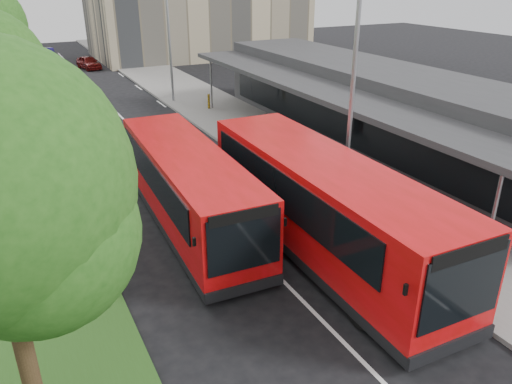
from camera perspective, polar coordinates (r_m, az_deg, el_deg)
ground at (r=15.78m, az=1.73°, el=-8.78°), size 120.00×120.00×0.00m
pavement at (r=35.00m, az=-5.52°, el=9.89°), size 5.00×80.00×0.15m
grass_verge at (r=32.71m, az=-27.24°, el=6.27°), size 5.00×80.00×0.10m
lane_centre_line at (r=28.66m, az=-12.92°, el=6.06°), size 0.12×70.00×0.01m
kerb_dashes at (r=33.22m, az=-9.22°, el=8.80°), size 0.12×56.00×0.01m
station_building at (r=26.95m, az=14.11°, el=9.32°), size 7.70×26.00×4.00m
lamp_post_near at (r=17.64m, az=10.72°, el=11.08°), size 1.44×0.28×8.00m
lamp_post_far at (r=35.42m, az=-10.06°, el=17.45°), size 1.44×0.28×8.00m
bus_main at (r=16.03m, az=7.72°, el=-1.70°), size 3.13×11.40×3.21m
bus_second at (r=17.85m, az=-7.72°, el=0.42°), size 3.01×10.19×2.85m
litter_bin at (r=25.99m, az=2.73°, el=6.25°), size 0.63×0.63×0.97m
bollard at (r=33.61m, az=-5.42°, el=10.27°), size 0.15×0.15×0.95m
car_near at (r=51.10m, az=-18.58°, el=13.86°), size 2.07×3.74×1.21m
car_far at (r=56.86m, az=-22.77°, el=14.24°), size 1.43×4.01×1.32m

